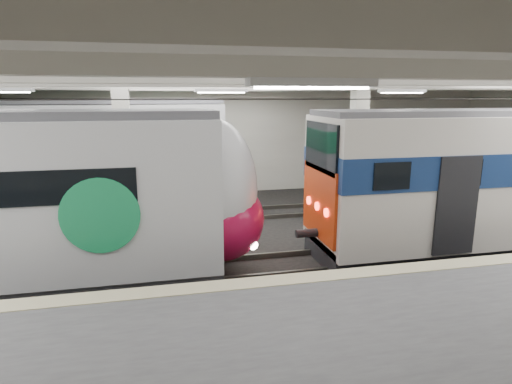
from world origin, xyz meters
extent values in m
cube|color=black|center=(0.00, 0.00, -0.05)|extent=(36.00, 24.00, 0.10)
cube|color=silver|center=(0.00, 0.00, 5.55)|extent=(36.00, 24.00, 0.20)
cube|color=beige|center=(0.00, 10.00, 2.75)|extent=(30.00, 0.10, 5.50)
cube|color=beige|center=(0.00, -3.25, 1.11)|extent=(30.00, 0.50, 0.02)
cube|color=beige|center=(-3.00, 3.00, 2.75)|extent=(0.50, 0.50, 5.50)
cube|color=beige|center=(5.00, 3.00, 2.75)|extent=(0.50, 0.50, 5.50)
cube|color=beige|center=(0.00, 0.00, 5.25)|extent=(30.00, 18.00, 0.50)
cube|color=#59544C|center=(0.00, 0.00, 0.08)|extent=(30.00, 1.52, 0.16)
cube|color=#59544C|center=(0.00, 5.50, 0.08)|extent=(30.00, 1.52, 0.16)
cylinder|color=black|center=(0.00, 0.00, 4.70)|extent=(30.00, 0.03, 0.03)
cylinder|color=black|center=(0.00, 5.50, 4.70)|extent=(30.00, 0.03, 0.03)
cube|color=white|center=(0.00, -2.00, 4.92)|extent=(26.00, 8.40, 0.12)
ellipsoid|color=silver|center=(-0.48, 0.00, 2.38)|extent=(2.21, 2.74, 3.68)
ellipsoid|color=#A20D35|center=(-0.36, 0.00, 1.55)|extent=(2.35, 2.79, 2.25)
cylinder|color=#1C9C5A|center=(-3.23, -1.43, 2.19)|extent=(1.73, 0.06, 1.73)
cube|color=#B4300C|center=(2.46, 0.00, 1.84)|extent=(0.08, 2.44, 2.05)
cube|color=black|center=(2.46, 0.00, 3.41)|extent=(0.08, 2.30, 1.34)
cube|color=black|center=(9.06, 0.00, 0.35)|extent=(13.12, 2.01, 0.70)
cube|color=silver|center=(-6.95, 5.50, 2.49)|extent=(14.80, 3.56, 3.99)
cube|color=#1C9C5A|center=(-6.95, 5.50, 3.02)|extent=(14.84, 3.63, 0.84)
cube|color=#4C4C51|center=(-6.95, 5.50, 4.59)|extent=(14.78, 3.04, 0.16)
cube|color=black|center=(-6.95, 5.50, 0.30)|extent=(14.79, 3.25, 0.60)
camera|label=1|loc=(-1.82, -11.08, 4.79)|focal=30.00mm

